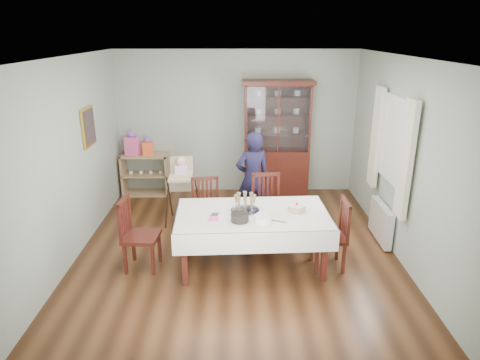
{
  "coord_description": "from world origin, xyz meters",
  "views": [
    {
      "loc": [
        -0.01,
        -5.51,
        3.01
      ],
      "look_at": [
        0.05,
        0.2,
        1.01
      ],
      "focal_mm": 32.0,
      "sensor_mm": 36.0,
      "label": 1
    }
  ],
  "objects_px": {
    "chair_end_left": "(141,247)",
    "gift_bag_orange": "(148,147)",
    "chair_far_right": "(267,221)",
    "gift_bag_pink": "(132,144)",
    "woman": "(253,179)",
    "high_chair": "(182,196)",
    "china_cabinet": "(277,138)",
    "sideboard": "(146,174)",
    "chair_end_right": "(329,247)",
    "dining_table": "(252,239)",
    "birthday_cake": "(297,208)",
    "chair_far_left": "(207,223)",
    "champagne_tray": "(245,206)"
  },
  "relations": [
    {
      "from": "woman",
      "to": "high_chair",
      "type": "height_order",
      "value": "woman"
    },
    {
      "from": "chair_far_right",
      "to": "chair_end_left",
      "type": "relative_size",
      "value": 1.01
    },
    {
      "from": "china_cabinet",
      "to": "chair_far_right",
      "type": "height_order",
      "value": "china_cabinet"
    },
    {
      "from": "chair_far_right",
      "to": "sideboard",
      "type": "bearing_deg",
      "value": 133.38
    },
    {
      "from": "chair_far_left",
      "to": "gift_bag_orange",
      "type": "height_order",
      "value": "gift_bag_orange"
    },
    {
      "from": "high_chair",
      "to": "woman",
      "type": "bearing_deg",
      "value": -6.28
    },
    {
      "from": "dining_table",
      "to": "sideboard",
      "type": "bearing_deg",
      "value": 126.14
    },
    {
      "from": "high_chair",
      "to": "chair_end_left",
      "type": "bearing_deg",
      "value": -107.12
    },
    {
      "from": "chair_far_right",
      "to": "chair_end_right",
      "type": "xyz_separation_m",
      "value": [
        0.77,
        -0.83,
        -0.01
      ]
    },
    {
      "from": "chair_end_left",
      "to": "high_chair",
      "type": "height_order",
      "value": "high_chair"
    },
    {
      "from": "chair_far_right",
      "to": "dining_table",
      "type": "bearing_deg",
      "value": -114.06
    },
    {
      "from": "high_chair",
      "to": "dining_table",
      "type": "bearing_deg",
      "value": -55.17
    },
    {
      "from": "sideboard",
      "to": "gift_bag_pink",
      "type": "relative_size",
      "value": 1.92
    },
    {
      "from": "champagne_tray",
      "to": "gift_bag_pink",
      "type": "distance_m",
      "value": 3.32
    },
    {
      "from": "dining_table",
      "to": "birthday_cake",
      "type": "height_order",
      "value": "birthday_cake"
    },
    {
      "from": "chair_far_left",
      "to": "chair_end_right",
      "type": "distance_m",
      "value": 1.85
    },
    {
      "from": "sideboard",
      "to": "woman",
      "type": "distance_m",
      "value": 2.43
    },
    {
      "from": "sideboard",
      "to": "chair_far_left",
      "type": "height_order",
      "value": "chair_far_left"
    },
    {
      "from": "dining_table",
      "to": "gift_bag_pink",
      "type": "xyz_separation_m",
      "value": [
        -2.16,
        2.65,
        0.62
      ]
    },
    {
      "from": "chair_far_right",
      "to": "champagne_tray",
      "type": "relative_size",
      "value": 2.57
    },
    {
      "from": "birthday_cake",
      "to": "gift_bag_orange",
      "type": "distance_m",
      "value": 3.6
    },
    {
      "from": "china_cabinet",
      "to": "gift_bag_orange",
      "type": "xyz_separation_m",
      "value": [
        -2.42,
        0.0,
        -0.17
      ]
    },
    {
      "from": "china_cabinet",
      "to": "chair_far_right",
      "type": "bearing_deg",
      "value": -98.84
    },
    {
      "from": "sideboard",
      "to": "birthday_cake",
      "type": "xyz_separation_m",
      "value": [
        2.53,
        -2.64,
        0.41
      ]
    },
    {
      "from": "woman",
      "to": "birthday_cake",
      "type": "relative_size",
      "value": 5.6
    },
    {
      "from": "china_cabinet",
      "to": "sideboard",
      "type": "xyz_separation_m",
      "value": [
        -2.5,
        0.02,
        -0.72
      ]
    },
    {
      "from": "high_chair",
      "to": "birthday_cake",
      "type": "distance_m",
      "value": 2.22
    },
    {
      "from": "chair_far_right",
      "to": "chair_end_left",
      "type": "bearing_deg",
      "value": -160.26
    },
    {
      "from": "china_cabinet",
      "to": "champagne_tray",
      "type": "distance_m",
      "value": 2.69
    },
    {
      "from": "chair_far_right",
      "to": "high_chair",
      "type": "distance_m",
      "value": 1.51
    },
    {
      "from": "sideboard",
      "to": "chair_end_right",
      "type": "xyz_separation_m",
      "value": [
        2.98,
        -2.73,
        -0.12
      ]
    },
    {
      "from": "chair_far_right",
      "to": "gift_bag_pink",
      "type": "height_order",
      "value": "gift_bag_pink"
    },
    {
      "from": "china_cabinet",
      "to": "chair_end_right",
      "type": "xyz_separation_m",
      "value": [
        0.48,
        -2.71,
        -0.84
      ]
    },
    {
      "from": "chair_far_left",
      "to": "chair_far_right",
      "type": "relative_size",
      "value": 0.96
    },
    {
      "from": "high_chair",
      "to": "gift_bag_orange",
      "type": "bearing_deg",
      "value": 119.61
    },
    {
      "from": "woman",
      "to": "chair_end_left",
      "type": "bearing_deg",
      "value": 26.85
    },
    {
      "from": "woman",
      "to": "sideboard",
      "type": "bearing_deg",
      "value": -49.27
    },
    {
      "from": "chair_far_right",
      "to": "champagne_tray",
      "type": "bearing_deg",
      "value": -122.04
    },
    {
      "from": "high_chair",
      "to": "champagne_tray",
      "type": "xyz_separation_m",
      "value": [
        1.0,
        -1.37,
        0.4
      ]
    },
    {
      "from": "chair_far_left",
      "to": "high_chair",
      "type": "xyz_separation_m",
      "value": [
        -0.44,
        0.71,
        0.15
      ]
    },
    {
      "from": "chair_far_right",
      "to": "champagne_tray",
      "type": "xyz_separation_m",
      "value": [
        -0.35,
        -0.71,
        0.54
      ]
    },
    {
      "from": "chair_end_left",
      "to": "woman",
      "type": "distance_m",
      "value": 2.14
    },
    {
      "from": "dining_table",
      "to": "chair_end_right",
      "type": "bearing_deg",
      "value": -3.34
    },
    {
      "from": "china_cabinet",
      "to": "birthday_cake",
      "type": "height_order",
      "value": "china_cabinet"
    },
    {
      "from": "china_cabinet",
      "to": "woman",
      "type": "distance_m",
      "value": 1.43
    },
    {
      "from": "high_chair",
      "to": "champagne_tray",
      "type": "bearing_deg",
      "value": -56.47
    },
    {
      "from": "chair_end_left",
      "to": "gift_bag_orange",
      "type": "distance_m",
      "value": 2.82
    },
    {
      "from": "woman",
      "to": "high_chair",
      "type": "distance_m",
      "value": 1.2
    },
    {
      "from": "gift_bag_orange",
      "to": "champagne_tray",
      "type": "bearing_deg",
      "value": -55.59
    },
    {
      "from": "china_cabinet",
      "to": "champagne_tray",
      "type": "xyz_separation_m",
      "value": [
        -0.64,
        -2.59,
        -0.29
      ]
    }
  ]
}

